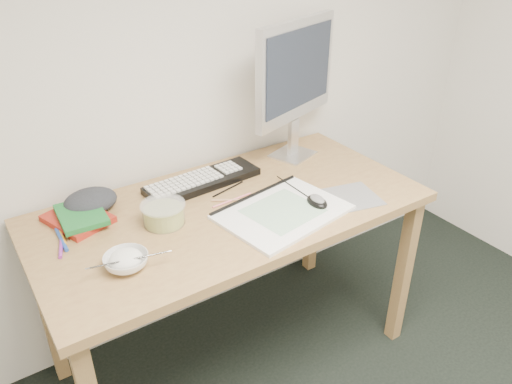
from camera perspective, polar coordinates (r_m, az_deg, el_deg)
desk at (r=1.84m, az=-2.82°, el=-3.74°), size 1.40×0.70×0.75m
mousepad at (r=1.88m, az=10.68°, el=-0.60°), size 0.24×0.23×0.00m
sketchpad at (r=1.75m, az=3.08°, el=-2.32°), size 0.47×0.37×0.01m
keyboard at (r=1.94m, az=-6.11°, el=1.27°), size 0.46×0.17×0.03m
monitor at (r=2.05m, az=4.57°, el=13.26°), size 0.47×0.20×0.57m
mouse at (r=1.79m, az=7.02°, el=-0.83°), size 0.07×0.10×0.03m
rice_bowl at (r=1.54m, az=-14.61°, el=-7.71°), size 0.15×0.15×0.04m
chopsticks at (r=1.50m, az=-14.26°, el=-7.52°), size 0.23×0.07×0.02m
fruit_tub at (r=1.71m, az=-10.51°, el=-2.46°), size 0.19×0.19×0.07m
book_red at (r=1.81m, az=-19.69°, el=-2.89°), size 0.22×0.26×0.02m
book_green at (r=1.79m, az=-19.35°, el=-2.45°), size 0.15×0.21×0.02m
cloth_lump at (r=1.85m, az=-18.39°, el=-1.00°), size 0.19×0.17×0.06m
pencil_pink at (r=1.83m, az=-2.76°, el=-0.93°), size 0.17×0.02×0.01m
pencil_tan at (r=1.83m, az=-2.25°, el=-0.91°), size 0.16×0.10×0.01m
pencil_black at (r=1.90m, az=-3.21°, el=0.34°), size 0.16×0.05×0.01m
marker_blue at (r=1.72m, az=-21.35°, el=-5.07°), size 0.02×0.14×0.01m
marker_orange at (r=1.75m, az=-21.37°, el=-4.58°), size 0.02×0.13×0.01m
marker_purple at (r=1.69m, az=-21.39°, el=-5.77°), size 0.05×0.12×0.01m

